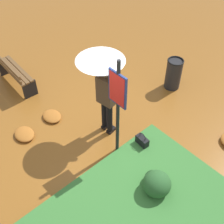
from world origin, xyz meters
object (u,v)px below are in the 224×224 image
object	(u,v)px
person_with_umbrella	(103,74)
park_bench	(14,73)
handbag	(142,141)
trash_bin	(174,74)
info_sign_post	(118,100)

from	to	relation	value
person_with_umbrella	park_bench	xyz separation A→B (m)	(2.74, 0.69, -1.15)
handbag	trash_bin	size ratio (longest dim) A/B	0.44
park_bench	trash_bin	xyz separation A→B (m)	(-2.79, -2.99, 0.02)
person_with_umbrella	trash_bin	world-z (taller)	person_with_umbrella
info_sign_post	handbag	world-z (taller)	info_sign_post
handbag	trash_bin	bearing A→B (deg)	-66.98
park_bench	handbag	bearing A→B (deg)	-165.25
person_with_umbrella	handbag	world-z (taller)	person_with_umbrella
info_sign_post	park_bench	size ratio (longest dim) A/B	1.64
person_with_umbrella	info_sign_post	size ratio (longest dim) A/B	0.89
person_with_umbrella	info_sign_post	distance (m)	0.69
person_with_umbrella	trash_bin	xyz separation A→B (m)	(-0.06, -2.30, -1.13)
handbag	park_bench	distance (m)	3.79
trash_bin	info_sign_post	bearing A→B (deg)	103.20
park_bench	trash_bin	bearing A→B (deg)	-133.07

